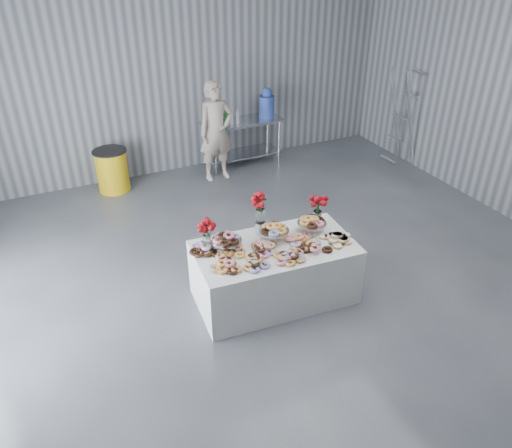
% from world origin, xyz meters
% --- Properties ---
extents(ground, '(9.00, 9.00, 0.00)m').
position_xyz_m(ground, '(0.00, 0.00, 0.00)').
color(ground, '#393B41').
rests_on(ground, ground).
extents(room_walls, '(8.04, 9.04, 4.02)m').
position_xyz_m(room_walls, '(-0.27, 0.07, 2.64)').
color(room_walls, gray).
rests_on(room_walls, ground).
extents(display_table, '(1.97, 1.14, 0.75)m').
position_xyz_m(display_table, '(-0.28, 0.27, 0.38)').
color(display_table, silver).
rests_on(display_table, ground).
extents(prep_table, '(1.50, 0.60, 0.90)m').
position_xyz_m(prep_table, '(0.99, 4.10, 0.62)').
color(prep_table, silver).
rests_on(prep_table, ground).
extents(donut_mounds, '(1.86, 0.93, 0.09)m').
position_xyz_m(donut_mounds, '(-0.28, 0.22, 0.80)').
color(donut_mounds, '#DB8B50').
rests_on(donut_mounds, display_table).
extents(cake_stand_left, '(0.36, 0.36, 0.17)m').
position_xyz_m(cake_stand_left, '(-0.82, 0.46, 0.89)').
color(cake_stand_left, silver).
rests_on(cake_stand_left, display_table).
extents(cake_stand_mid, '(0.36, 0.36, 0.17)m').
position_xyz_m(cake_stand_mid, '(-0.22, 0.42, 0.89)').
color(cake_stand_mid, silver).
rests_on(cake_stand_mid, display_table).
extents(cake_stand_right, '(0.36, 0.36, 0.17)m').
position_xyz_m(cake_stand_right, '(0.28, 0.38, 0.89)').
color(cake_stand_right, silver).
rests_on(cake_stand_right, display_table).
extents(danish_pile, '(0.48, 0.48, 0.11)m').
position_xyz_m(danish_pile, '(0.45, 0.07, 0.81)').
color(danish_pile, silver).
rests_on(danish_pile, display_table).
extents(bouquet_left, '(0.26, 0.26, 0.42)m').
position_xyz_m(bouquet_left, '(-1.01, 0.58, 1.05)').
color(bouquet_left, white).
rests_on(bouquet_left, display_table).
extents(bouquet_right, '(0.26, 0.26, 0.42)m').
position_xyz_m(bouquet_right, '(0.44, 0.52, 1.05)').
color(bouquet_right, white).
rests_on(bouquet_right, display_table).
extents(bouquet_center, '(0.26, 0.26, 0.57)m').
position_xyz_m(bouquet_center, '(-0.31, 0.63, 1.13)').
color(bouquet_center, silver).
rests_on(bouquet_center, display_table).
extents(water_jug, '(0.28, 0.28, 0.55)m').
position_xyz_m(water_jug, '(1.49, 4.10, 1.15)').
color(water_jug, blue).
rests_on(water_jug, prep_table).
extents(drink_bottles, '(0.54, 0.08, 0.27)m').
position_xyz_m(drink_bottles, '(0.67, 4.00, 1.04)').
color(drink_bottles, '#268C33').
rests_on(drink_bottles, prep_table).
extents(person, '(0.66, 0.45, 1.77)m').
position_xyz_m(person, '(0.36, 3.80, 0.89)').
color(person, '#CC8C93').
rests_on(person, ground).
extents(trash_barrel, '(0.58, 0.58, 0.74)m').
position_xyz_m(trash_barrel, '(-1.48, 4.10, 0.37)').
color(trash_barrel, gold).
rests_on(trash_barrel, ground).
extents(stepladder, '(0.70, 0.47, 1.86)m').
position_xyz_m(stepladder, '(3.75, 2.92, 0.93)').
color(stepladder, silver).
rests_on(stepladder, ground).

